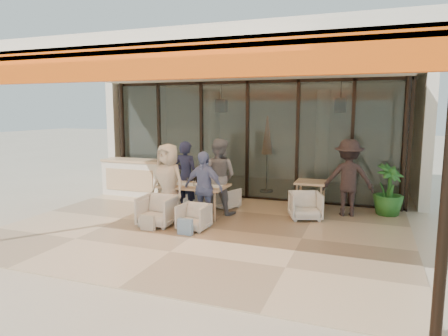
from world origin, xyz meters
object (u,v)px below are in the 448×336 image
at_px(diner_grey, 218,176).
at_px(potted_palm, 389,190).
at_px(chair_near_right, 194,216).
at_px(chair_far_left, 195,192).
at_px(diner_cream, 168,182).
at_px(host_counter, 135,177).
at_px(side_chair, 305,205).
at_px(standing_woman, 348,178).
at_px(diner_navy, 186,176).
at_px(side_table, 311,186).
at_px(chair_far_right, 226,197).
at_px(chair_near_left, 157,209).
at_px(dining_table, 194,187).
at_px(diner_periwinkle, 203,188).

bearing_deg(diner_grey, potted_palm, -158.35).
bearing_deg(chair_near_right, chair_far_left, 116.22).
xyz_separation_m(diner_cream, potted_palm, (4.58, 2.07, -0.25)).
height_order(host_counter, chair_far_left, host_counter).
relative_size(chair_near_right, side_chair, 0.86).
bearing_deg(standing_woman, diner_navy, 3.24).
bearing_deg(potted_palm, side_table, -171.69).
xyz_separation_m(diner_cream, standing_woman, (3.70, 1.72, 0.04)).
bearing_deg(host_counter, potted_palm, 1.07).
bearing_deg(chair_far_right, diner_grey, 110.15).
xyz_separation_m(chair_far_left, chair_near_left, (0.00, -1.90, 0.01)).
bearing_deg(host_counter, diner_cream, -42.63).
relative_size(chair_far_right, side_chair, 0.85).
relative_size(chair_near_left, side_table, 0.96).
xyz_separation_m(dining_table, side_table, (2.43, 1.37, -0.05)).
bearing_deg(potted_palm, dining_table, -158.77).
relative_size(diner_cream, diner_periwinkle, 1.09).
distance_m(chair_far_right, diner_periwinkle, 1.48).
relative_size(chair_far_right, potted_palm, 0.48).
bearing_deg(side_chair, chair_far_left, 153.71).
relative_size(diner_periwinkle, side_table, 2.11).
bearing_deg(potted_palm, standing_woman, -158.15).
xyz_separation_m(diner_grey, potted_palm, (3.74, 1.17, -0.29)).
height_order(dining_table, standing_woman, standing_woman).
height_order(chair_far_right, chair_near_right, chair_near_right).
relative_size(chair_far_right, chair_near_right, 0.98).
height_order(host_counter, chair_far_right, host_counter).
bearing_deg(host_counter, chair_near_left, -49.16).
bearing_deg(chair_far_left, standing_woman, -153.48).
bearing_deg(diner_periwinkle, chair_near_left, -140.08).
bearing_deg(host_counter, diner_grey, -19.54).
bearing_deg(diner_navy, chair_near_left, 93.87).
relative_size(diner_cream, side_table, 2.29).
bearing_deg(chair_near_right, diner_grey, 92.37).
bearing_deg(chair_near_left, side_chair, 26.95).
bearing_deg(side_chair, diner_periwinkle, -171.59).
xyz_separation_m(chair_far_right, side_table, (2.01, 0.42, 0.35)).
bearing_deg(dining_table, diner_periwinkle, -46.80).
distance_m(chair_near_left, diner_cream, 0.70).
relative_size(chair_far_right, diner_cream, 0.34).
relative_size(dining_table, diner_cream, 0.88).
xyz_separation_m(chair_far_right, side_chair, (2.01, -0.33, 0.05)).
bearing_deg(dining_table, diner_cream, -132.06).
distance_m(diner_grey, diner_periwinkle, 0.91).
relative_size(chair_far_left, diner_cream, 0.41).
bearing_deg(diner_cream, diner_grey, 57.84).
distance_m(dining_table, chair_far_right, 1.11).
xyz_separation_m(chair_far_right, chair_near_left, (-0.84, -1.90, 0.07)).
xyz_separation_m(diner_grey, side_table, (2.01, 0.92, -0.25)).
bearing_deg(side_chair, chair_near_right, -161.62).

